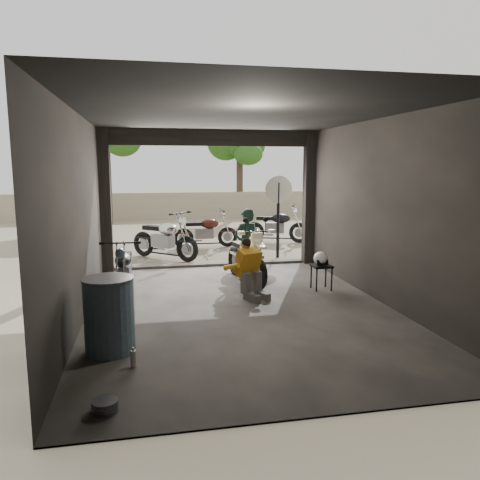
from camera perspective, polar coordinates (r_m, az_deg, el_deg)
name	(u,v)px	position (r m, az deg, el deg)	size (l,w,h in m)	color
ground	(240,310)	(7.93, 0.03, -8.49)	(80.00, 80.00, 0.00)	#7A6D56
garage	(234,230)	(8.17, -0.73, 1.23)	(7.00, 7.13, 3.20)	#2D2B28
boundary_wall	(180,206)	(21.54, -7.38, 4.19)	(18.00, 0.30, 1.20)	gray
tree_left	(105,126)	(20.03, -16.10, 13.26)	(2.20, 2.20, 5.60)	#382B1E
tree_right	(240,140)	(21.87, -0.04, 12.09)	(2.20, 2.20, 5.00)	#382B1E
main_bike	(246,255)	(9.62, 0.76, -1.79)	(0.72, 1.74, 1.16)	#F1EECB
left_bike	(124,266)	(8.97, -13.97, -3.14)	(0.66, 1.59, 1.08)	black
outside_bike_a	(164,235)	(12.16, -9.21, 0.59)	(0.76, 1.85, 1.25)	black
outside_bike_b	(206,229)	(13.77, -4.21, 1.37)	(0.68, 1.66, 1.12)	#41140F
outside_bike_c	(277,223)	(14.72, 4.49, 2.04)	(0.74, 1.79, 1.21)	black
rider	(246,245)	(9.73, 0.77, -0.60)	(0.55, 0.36, 1.52)	black
mechanic	(251,270)	(8.41, 1.40, -3.73)	(0.54, 0.73, 1.06)	orange
stool	(322,269)	(9.14, 9.91, -3.47)	(0.36, 0.36, 0.50)	black
helmet	(321,258)	(9.11, 9.81, -2.21)	(0.27, 0.28, 0.26)	white
oil_drum	(109,316)	(6.26, -15.65, -8.93)	(0.63, 0.63, 0.98)	#405B6C
sign_post	(278,204)	(12.17, 4.70, 4.45)	(0.71, 0.08, 2.14)	black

